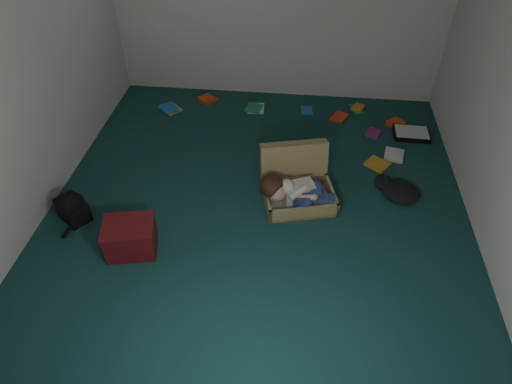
# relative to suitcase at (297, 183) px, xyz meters

# --- Properties ---
(floor) EXTENTS (4.50, 4.50, 0.00)m
(floor) POSITION_rel_suitcase_xyz_m (-0.36, -0.25, -0.15)
(floor) COLOR #163F3E
(floor) RESTS_ON ground
(wall_front) EXTENTS (4.50, 0.00, 4.50)m
(wall_front) POSITION_rel_suitcase_xyz_m (-0.36, -2.50, 1.15)
(wall_front) COLOR silver
(wall_front) RESTS_ON ground
(wall_left) EXTENTS (0.00, 4.50, 4.50)m
(wall_left) POSITION_rel_suitcase_xyz_m (-2.36, -0.25, 1.15)
(wall_left) COLOR silver
(wall_left) RESTS_ON ground
(suitcase) EXTENTS (0.81, 0.79, 0.49)m
(suitcase) POSITION_rel_suitcase_xyz_m (0.00, 0.00, 0.00)
(suitcase) COLOR #A09058
(suitcase) RESTS_ON floor
(person) EXTENTS (0.74, 0.37, 0.30)m
(person) POSITION_rel_suitcase_xyz_m (-0.00, -0.17, 0.04)
(person) COLOR silver
(person) RESTS_ON suitcase
(maroon_bin) EXTENTS (0.49, 0.42, 0.30)m
(maroon_bin) POSITION_rel_suitcase_xyz_m (-1.39, -0.88, 0.00)
(maroon_bin) COLOR #581115
(maroon_bin) RESTS_ON floor
(backpack) EXTENTS (0.48, 0.46, 0.22)m
(backpack) POSITION_rel_suitcase_xyz_m (-2.06, -0.56, -0.04)
(backpack) COLOR black
(backpack) RESTS_ON floor
(clothing_pile) EXTENTS (0.44, 0.38, 0.12)m
(clothing_pile) POSITION_rel_suitcase_xyz_m (0.99, 0.17, -0.08)
(clothing_pile) COLOR black
(clothing_pile) RESTS_ON floor
(paper_tray) EXTENTS (0.42, 0.31, 0.06)m
(paper_tray) POSITION_rel_suitcase_xyz_m (1.29, 1.18, -0.12)
(paper_tray) COLOR black
(paper_tray) RESTS_ON floor
(book_scatter) EXTENTS (3.02, 1.39, 0.02)m
(book_scatter) POSITION_rel_suitcase_xyz_m (0.17, 1.34, -0.14)
(book_scatter) COLOR gold
(book_scatter) RESTS_ON floor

